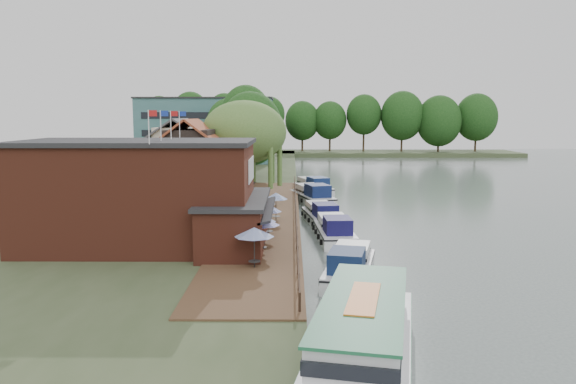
{
  "coord_description": "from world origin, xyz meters",
  "views": [
    {
      "loc": [
        -5.66,
        -38.32,
        9.86
      ],
      "look_at": [
        -6.0,
        12.0,
        3.0
      ],
      "focal_mm": 35.0,
      "sensor_mm": 36.0,
      "label": 1
    }
  ],
  "objects": [
    {
      "name": "umbrella_2",
      "position": [
        -7.79,
        -1.9,
        2.29
      ],
      "size": [
        2.2,
        2.2,
        2.38
      ],
      "primitive_type": null,
      "color": "#1B3698",
      "rests_on": "quay_deck"
    },
    {
      "name": "bank_tree_1",
      "position": [
        -12.79,
        49.45,
        7.8
      ],
      "size": [
        7.68,
        7.68,
        13.6
      ],
      "primitive_type": null,
      "color": "#143811",
      "rests_on": "land_bank"
    },
    {
      "name": "cottage_c",
      "position": [
        -14.0,
        33.0,
        5.25
      ],
      "size": [
        7.6,
        7.6,
        8.5
      ],
      "primitive_type": null,
      "color": "black",
      "rests_on": "land_bank"
    },
    {
      "name": "cruiser_3",
      "position": [
        -3.34,
        24.31,
        1.2
      ],
      "size": [
        5.86,
        10.42,
        2.4
      ],
      "primitive_type": null,
      "rotation": [
        0.0,
        0.0,
        0.28
      ],
      "color": "silver",
      "rests_on": "ground"
    },
    {
      "name": "bank_tree_2",
      "position": [
        -16.62,
        59.89,
        6.94
      ],
      "size": [
        7.83,
        7.83,
        11.89
      ],
      "primitive_type": null,
      "color": "#143811",
      "rests_on": "land_bank"
    },
    {
      "name": "hotel_block",
      "position": [
        -22.0,
        70.0,
        7.15
      ],
      "size": [
        25.4,
        12.4,
        12.3
      ],
      "primitive_type": null,
      "color": "#38666B",
      "rests_on": "land_bank"
    },
    {
      "name": "cottage_b",
      "position": [
        -18.0,
        24.0,
        5.25
      ],
      "size": [
        9.6,
        8.6,
        8.5
      ],
      "primitive_type": null,
      "color": "beige",
      "rests_on": "land_bank"
    },
    {
      "name": "pub",
      "position": [
        -14.0,
        -1.0,
        4.65
      ],
      "size": [
        20.0,
        11.0,
        7.3
      ],
      "primitive_type": null,
      "color": "maroon",
      "rests_on": "land_bank"
    },
    {
      "name": "cruiser_2",
      "position": [
        -2.92,
        12.55,
        1.06
      ],
      "size": [
        4.16,
        9.22,
        2.11
      ],
      "primitive_type": null,
      "rotation": [
        0.0,
        0.0,
        0.15
      ],
      "color": "silver",
      "rests_on": "ground"
    },
    {
      "name": "tour_boat",
      "position": [
        -3.04,
        -18.18,
        1.49
      ],
      "size": [
        6.59,
        14.12,
        2.97
      ],
      "primitive_type": null,
      "rotation": [
        0.0,
        0.0,
        -0.21
      ],
      "color": "silver",
      "rests_on": "ground"
    },
    {
      "name": "cruiser_1",
      "position": [
        -2.27,
        5.4,
        1.08
      ],
      "size": [
        3.51,
        9.24,
        2.17
      ],
      "primitive_type": null,
      "rotation": [
        0.0,
        0.0,
        0.06
      ],
      "color": "white",
      "rests_on": "ground"
    },
    {
      "name": "umbrella_5",
      "position": [
        -6.98,
        8.07,
        2.29
      ],
      "size": [
        1.98,
        1.98,
        2.38
      ],
      "primitive_type": null,
      "color": "navy",
      "rests_on": "quay_deck"
    },
    {
      "name": "cottage_a",
      "position": [
        -15.0,
        14.0,
        5.25
      ],
      "size": [
        8.6,
        7.6,
        8.5
      ],
      "primitive_type": null,
      "color": "black",
      "rests_on": "land_bank"
    },
    {
      "name": "umbrella_4",
      "position": [
        -8.06,
        5.35,
        2.29
      ],
      "size": [
        2.21,
        2.21,
        2.38
      ],
      "primitive_type": null,
      "color": "navy",
      "rests_on": "quay_deck"
    },
    {
      "name": "swan",
      "position": [
        -2.99,
        -12.78,
        0.22
      ],
      "size": [
        0.44,
        0.44,
        0.44
      ],
      "primitive_type": "sphere",
      "color": "white",
      "rests_on": "ground"
    },
    {
      "name": "umbrella_0",
      "position": [
        -7.82,
        -6.59,
        2.29
      ],
      "size": [
        2.34,
        2.34,
        2.38
      ],
      "primitive_type": null,
      "color": "navy",
      "rests_on": "quay_deck"
    },
    {
      "name": "bank_tree_5",
      "position": [
        -17.35,
        94.0,
        7.19
      ],
      "size": [
        8.71,
        8.71,
        12.38
      ],
      "primitive_type": null,
      "color": "#143811",
      "rests_on": "land_bank"
    },
    {
      "name": "quay_rail",
      "position": [
        -5.3,
        10.5,
        1.5
      ],
      "size": [
        0.2,
        49.0,
        1.0
      ],
      "primitive_type": null,
      "color": "black",
      "rests_on": "land_bank"
    },
    {
      "name": "quay_deck",
      "position": [
        -8.0,
        10.0,
        1.05
      ],
      "size": [
        6.0,
        50.0,
        0.1
      ],
      "primitive_type": "cube",
      "color": "#47301E",
      "rests_on": "land_bank"
    },
    {
      "name": "cruiser_0",
      "position": [
        -2.13,
        -5.13,
        1.08
      ],
      "size": [
        4.74,
        9.44,
        2.15
      ],
      "primitive_type": null,
      "rotation": [
        0.0,
        0.0,
        -0.21
      ],
      "color": "silver",
      "rests_on": "ground"
    },
    {
      "name": "bank_tree_3",
      "position": [
        -10.35,
        79.59,
        7.43
      ],
      "size": [
        6.43,
        6.43,
        12.85
      ],
      "primitive_type": null,
      "color": "#143811",
      "rests_on": "land_bank"
    },
    {
      "name": "willow",
      "position": [
        -10.5,
        19.0,
        6.21
      ],
      "size": [
        8.6,
        8.6,
        10.43
      ],
      "primitive_type": null,
      "color": "#476B2D",
      "rests_on": "land_bank"
    },
    {
      "name": "bank_tree_4",
      "position": [
        -17.48,
        85.6,
        7.06
      ],
      "size": [
        7.95,
        7.95,
        12.12
      ],
      "primitive_type": null,
      "color": "#143811",
      "rests_on": "land_bank"
    },
    {
      "name": "bank_tree_0",
      "position": [
        -11.43,
        40.19,
        7.11
      ],
      "size": [
        8.97,
        8.97,
        12.22
      ],
      "primitive_type": null,
      "color": "#143811",
      "rests_on": "land_bank"
    },
    {
      "name": "umbrella_3",
      "position": [
        -7.38,
        1.95,
        2.29
      ],
      "size": [
        2.0,
        2.0,
        2.38
      ],
      "primitive_type": null,
      "color": "navy",
      "rests_on": "quay_deck"
    },
    {
      "name": "cruiser_4",
      "position": [
        -2.97,
        32.49,
        1.15
      ],
      "size": [
        5.9,
        10.02,
        2.3
      ],
      "primitive_type": null,
      "rotation": [
        0.0,
        0.0,
        0.32
      ],
      "color": "silver",
      "rests_on": "ground"
    },
    {
      "name": "umbrella_1",
      "position": [
        -7.6,
        -3.11,
        2.29
      ],
      "size": [
        2.4,
        2.4,
        2.38
      ],
      "primitive_type": null,
      "color": "#1B1B95",
      "rests_on": "quay_deck"
    },
    {
      "name": "ground",
      "position": [
        0.0,
        0.0,
        0.0
      ],
      "size": [
        260.0,
        260.0,
        0.0
      ],
      "primitive_type": "plane",
      "color": "#505D59",
      "rests_on": "ground"
    },
    {
      "name": "land_bank",
      "position": [
        -30.0,
        35.0,
        0.5
      ],
      "size": [
        50.0,
        140.0,
        1.0
      ],
      "primitive_type": "cube",
      "color": "#384728",
      "rests_on": "ground"
    }
  ]
}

